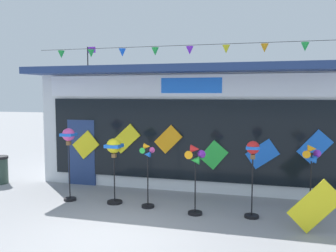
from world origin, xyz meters
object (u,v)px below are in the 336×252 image
(wind_spinner_center_right, at_px, (195,166))
(wind_spinner_center_left, at_px, (147,169))
(trash_bin, at_px, (0,170))
(display_kite_on_ground, at_px, (315,206))
(wind_spinner_far_left, at_px, (69,144))
(wind_spinner_right, at_px, (253,160))
(wind_spinner_far_right, at_px, (311,172))
(kite_shop_building, at_px, (206,122))
(wind_spinner_left, at_px, (114,153))

(wind_spinner_center_right, bearing_deg, wind_spinner_center_left, 170.31)
(trash_bin, relative_size, display_kite_on_ground, 0.85)
(wind_spinner_far_left, bearing_deg, wind_spinner_center_left, -1.25)
(wind_spinner_far_left, xyz_separation_m, display_kite_on_ground, (5.93, -0.71, -0.95))
(display_kite_on_ground, bearing_deg, trash_bin, 169.00)
(wind_spinner_right, height_order, wind_spinner_far_right, wind_spinner_right)
(trash_bin, distance_m, display_kite_on_ground, 9.14)
(wind_spinner_center_left, height_order, trash_bin, wind_spinner_center_left)
(kite_shop_building, bearing_deg, wind_spinner_right, -67.37)
(wind_spinner_far_left, height_order, wind_spinner_center_right, wind_spinner_far_left)
(wind_spinner_far_left, distance_m, wind_spinner_center_right, 3.42)
(wind_spinner_left, bearing_deg, wind_spinner_far_right, -2.68)
(wind_spinner_left, relative_size, display_kite_on_ground, 1.65)
(kite_shop_building, distance_m, wind_spinner_far_right, 5.26)
(wind_spinner_center_left, distance_m, wind_spinner_right, 2.53)
(wind_spinner_center_left, height_order, wind_spinner_far_right, wind_spinner_far_right)
(wind_spinner_far_left, xyz_separation_m, wind_spinner_center_left, (2.16, -0.05, -0.54))
(wind_spinner_far_left, height_order, wind_spinner_left, wind_spinner_far_left)
(wind_spinner_far_right, xyz_separation_m, trash_bin, (-8.94, 1.18, -0.69))
(wind_spinner_far_right, bearing_deg, trash_bin, 172.48)
(wind_spinner_far_right, bearing_deg, wind_spinner_center_left, 178.49)
(wind_spinner_center_left, bearing_deg, trash_bin, 168.27)
(wind_spinner_center_left, relative_size, wind_spinner_far_right, 0.93)
(wind_spinner_far_right, xyz_separation_m, display_kite_on_ground, (0.04, -0.56, -0.57))
(kite_shop_building, distance_m, wind_spinner_far_left, 5.05)
(trash_bin, bearing_deg, wind_spinner_left, -12.67)
(wind_spinner_right, bearing_deg, kite_shop_building, 112.63)
(wind_spinner_far_left, bearing_deg, trash_bin, 161.23)
(wind_spinner_center_right, distance_m, wind_spinner_right, 1.30)
(wind_spinner_left, height_order, display_kite_on_ground, wind_spinner_left)
(wind_spinner_far_left, bearing_deg, wind_spinner_far_right, -1.41)
(wind_spinner_far_left, bearing_deg, wind_spinner_left, 3.36)
(wind_spinner_center_left, xyz_separation_m, wind_spinner_center_right, (1.22, -0.21, 0.17))
(wind_spinner_right, bearing_deg, wind_spinner_far_left, 178.70)
(kite_shop_building, relative_size, wind_spinner_far_right, 5.76)
(kite_shop_building, relative_size, wind_spinner_left, 5.91)
(wind_spinner_center_right, relative_size, wind_spinner_right, 0.94)
(wind_spinner_center_left, bearing_deg, kite_shop_building, 79.96)
(wind_spinner_right, bearing_deg, wind_spinner_far_right, -1.85)
(wind_spinner_center_right, distance_m, wind_spinner_far_right, 2.51)
(wind_spinner_center_left, height_order, display_kite_on_ground, wind_spinner_center_left)
(wind_spinner_left, relative_size, wind_spinner_right, 0.96)
(wind_spinner_far_left, height_order, wind_spinner_far_right, wind_spinner_far_left)
(wind_spinner_left, height_order, wind_spinner_center_left, wind_spinner_left)
(wind_spinner_right, xyz_separation_m, display_kite_on_ground, (1.26, -0.60, -0.76))
(wind_spinner_far_right, relative_size, display_kite_on_ground, 1.70)
(kite_shop_building, relative_size, wind_spinner_right, 5.66)
(trash_bin, height_order, display_kite_on_ground, display_kite_on_ground)
(kite_shop_building, bearing_deg, wind_spinner_center_right, -83.71)
(wind_spinner_center_left, distance_m, wind_spinner_center_right, 1.25)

